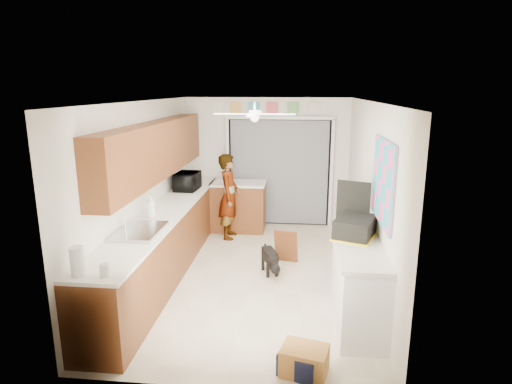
{
  "coord_description": "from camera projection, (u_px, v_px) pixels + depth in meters",
  "views": [
    {
      "loc": [
        0.63,
        -5.82,
        2.68
      ],
      "look_at": [
        0.0,
        0.4,
        1.15
      ],
      "focal_mm": 30.0,
      "sensor_mm": 36.0,
      "label": 1
    }
  ],
  "objects": [
    {
      "name": "left_base_cabinets",
      "position": [
        166.0,
        242.0,
        6.35
      ],
      "size": [
        0.6,
        4.8,
        0.9
      ],
      "primitive_type": "cube",
      "color": "brown",
      "rests_on": "floor"
    },
    {
      "name": "dog",
      "position": [
        270.0,
        260.0,
        6.3
      ],
      "size": [
        0.39,
        0.57,
        0.41
      ],
      "primitive_type": "cube",
      "rotation": [
        0.0,
        0.0,
        0.36
      ],
      "color": "black",
      "rests_on": "floor"
    },
    {
      "name": "header_frame_0",
      "position": [
        236.0,
        108.0,
        8.23
      ],
      "size": [
        0.22,
        0.02,
        0.22
      ],
      "primitive_type": "cube",
      "color": "#EFAD4F",
      "rests_on": "wall_back"
    },
    {
      "name": "door_trim_head",
      "position": [
        280.0,
        118.0,
        8.16
      ],
      "size": [
        2.1,
        0.04,
        0.06
      ],
      "primitive_type": "cube",
      "color": "white",
      "rests_on": "wall_back"
    },
    {
      "name": "wall_back",
      "position": [
        267.0,
        162.0,
        8.45
      ],
      "size": [
        3.2,
        0.0,
        3.2
      ],
      "primitive_type": "plane",
      "rotation": [
        1.57,
        0.0,
        0.0
      ],
      "color": "silver",
      "rests_on": "ground"
    },
    {
      "name": "back_opening_recess",
      "position": [
        279.0,
        172.0,
        8.44
      ],
      "size": [
        2.0,
        0.06,
        2.1
      ],
      "primitive_type": "cube",
      "color": "black",
      "rests_on": "wall_back"
    },
    {
      "name": "right_counter_base",
      "position": [
        358.0,
        286.0,
        4.93
      ],
      "size": [
        0.5,
        1.4,
        0.9
      ],
      "primitive_type": "cube",
      "color": "white",
      "rests_on": "floor"
    },
    {
      "name": "cabinet_door_panel",
      "position": [
        286.0,
        246.0,
        6.67
      ],
      "size": [
        0.38,
        0.2,
        0.53
      ],
      "primitive_type": "cube",
      "rotation": [
        0.21,
        0.0,
        -0.19
      ],
      "color": "brown",
      "rests_on": "floor"
    },
    {
      "name": "soap_bottle",
      "position": [
        151.0,
        206.0,
        5.86
      ],
      "size": [
        0.16,
        0.16,
        0.33
      ],
      "primitive_type": "imported",
      "rotation": [
        0.0,
        0.0,
        -0.29
      ],
      "color": "silver",
      "rests_on": "left_countertop"
    },
    {
      "name": "microwave",
      "position": [
        187.0,
        181.0,
        7.46
      ],
      "size": [
        0.39,
        0.56,
        0.3
      ],
      "primitive_type": "imported",
      "rotation": [
        0.0,
        0.0,
        1.53
      ],
      "color": "black",
      "rests_on": "left_countertop"
    },
    {
      "name": "wall_front",
      "position": [
        222.0,
        261.0,
        3.61
      ],
      "size": [
        3.2,
        0.0,
        3.2
      ],
      "primitive_type": "plane",
      "rotation": [
        -1.57,
        0.0,
        0.0
      ],
      "color": "silver",
      "rests_on": "ground"
    },
    {
      "name": "wall_right",
      "position": [
        369.0,
        195.0,
        5.87
      ],
      "size": [
        0.0,
        5.0,
        5.0
      ],
      "primitive_type": "plane",
      "rotation": [
        1.57,
        0.0,
        -1.57
      ],
      "color": "silver",
      "rests_on": "ground"
    },
    {
      "name": "curtain_panel",
      "position": [
        279.0,
        173.0,
        8.4
      ],
      "size": [
        1.9,
        0.03,
        2.05
      ],
      "primitive_type": "cube",
      "color": "gray",
      "rests_on": "wall_back"
    },
    {
      "name": "door_trim_left",
      "position": [
        228.0,
        172.0,
        8.51
      ],
      "size": [
        0.06,
        0.04,
        2.1
      ],
      "primitive_type": "cube",
      "color": "white",
      "rests_on": "wall_back"
    },
    {
      "name": "sink_basin",
      "position": [
        140.0,
        232.0,
        5.26
      ],
      "size": [
        0.5,
        0.76,
        0.06
      ],
      "primitive_type": "cube",
      "color": "silver",
      "rests_on": "left_countertop"
    },
    {
      "name": "left_countertop",
      "position": [
        165.0,
        212.0,
        6.23
      ],
      "size": [
        0.62,
        4.8,
        0.04
      ],
      "primitive_type": "cube",
      "color": "white",
      "rests_on": "left_base_cabinets"
    },
    {
      "name": "suitcase",
      "position": [
        355.0,
        227.0,
        5.11
      ],
      "size": [
        0.58,
        0.66,
        0.23
      ],
      "primitive_type": "cube",
      "rotation": [
        0.0,
        0.0,
        -0.38
      ],
      "color": "black",
      "rests_on": "right_counter_top"
    },
    {
      "name": "faucet",
      "position": [
        125.0,
        224.0,
        5.25
      ],
      "size": [
        0.03,
        0.03,
        0.22
      ],
      "primitive_type": "cylinder",
      "color": "silver",
      "rests_on": "left_countertop"
    },
    {
      "name": "cardboard_box",
      "position": [
        304.0,
        360.0,
        4.1
      ],
      "size": [
        0.5,
        0.42,
        0.27
      ],
      "primitive_type": "cube",
      "rotation": [
        0.0,
        0.0,
        -0.24
      ],
      "color": "#C3893D",
      "rests_on": "floor"
    },
    {
      "name": "header_frame_1",
      "position": [
        254.0,
        108.0,
        8.19
      ],
      "size": [
        0.22,
        0.02,
        0.22
      ],
      "primitive_type": "cube",
      "color": "#4DB4CD",
      "rests_on": "wall_back"
    },
    {
      "name": "door_trim_right",
      "position": [
        331.0,
        174.0,
        8.31
      ],
      "size": [
        0.06,
        0.04,
        2.1
      ],
      "primitive_type": "cube",
      "color": "white",
      "rests_on": "wall_back"
    },
    {
      "name": "ceiling",
      "position": [
        253.0,
        101.0,
        5.73
      ],
      "size": [
        5.0,
        5.0,
        0.0
      ],
      "primitive_type": "plane",
      "rotation": [
        3.14,
        0.0,
        0.0
      ],
      "color": "white",
      "rests_on": "ground"
    },
    {
      "name": "upper_cabinets",
      "position": [
        157.0,
        150.0,
        6.23
      ],
      "size": [
        0.32,
        4.0,
        0.8
      ],
      "primitive_type": "cube",
      "color": "brown",
      "rests_on": "wall_left"
    },
    {
      "name": "peninsula_top",
      "position": [
        238.0,
        183.0,
        8.09
      ],
      "size": [
        1.04,
        0.64,
        0.04
      ],
      "primitive_type": "cube",
      "color": "white",
      "rests_on": "peninsula_base"
    },
    {
      "name": "navy_crate",
      "position": [
        300.0,
        362.0,
        4.11
      ],
      "size": [
        0.46,
        0.42,
        0.23
      ],
      "primitive_type": "cube",
      "rotation": [
        0.0,
        0.0,
        -0.38
      ],
      "color": "#141834",
      "rests_on": "floor"
    },
    {
      "name": "jar_a",
      "position": [
        105.0,
        270.0,
        4.03
      ],
      "size": [
        0.1,
        0.1,
        0.13
      ],
      "primitive_type": "cylinder",
      "rotation": [
        0.0,
        0.0,
        -0.13
      ],
      "color": "silver",
      "rests_on": "left_countertop"
    },
    {
      "name": "header_frame_2",
      "position": [
        272.0,
        108.0,
        8.16
      ],
      "size": [
        0.22,
        0.02,
        0.22
      ],
      "primitive_type": "cube",
      "color": "#DE5363",
      "rests_on": "wall_back"
    },
    {
      "name": "man",
      "position": [
        229.0,
        196.0,
        7.7
      ],
      "size": [
        0.38,
        0.57,
        1.55
      ],
      "primitive_type": "imported",
      "rotation": [
        0.0,
        0.0,
        1.56
      ],
      "color": "white",
      "rests_on": "floor"
    },
    {
      "name": "wall_left",
      "position": [
        143.0,
        189.0,
        6.19
      ],
      "size": [
        0.0,
        5.0,
        5.0
      ],
      "primitive_type": "plane",
      "rotation": [
        1.57,
        0.0,
        1.57
      ],
      "color": "silver",
      "rests_on": "ground"
    },
    {
      "name": "peninsula_base",
      "position": [
        238.0,
        207.0,
        8.2
      ],
      "size": [
        1.0,
        0.6,
        0.9
      ],
      "primitive_type": "cube",
      "color": "brown",
      "rests_on": "floor"
    },
    {
      "name": "suitcase_rim",
      "position": [
        355.0,
        236.0,
        5.14
      ],
      "size": [
        0.62,
        0.7,
        0.02
      ],
      "primitive_type": "cube",
      "rotation": [
        0.0,
        0.0,
        -0.38
      ],
      "color": "yellow",
      "rests_on": "suitcase"
    },
    {
      "name": "ceiling_fan",
      "position": [
        255.0,
        114.0,
        5.97
      ],
      "size": [
        1.14,
        1.14,
        0.24
      ],
      "primitive_type": "cube",
      "color": "white",
      "rests_on": "ceiling"
    },
    {
      "name": "paper_towel_roll",
      "position": [
        77.0,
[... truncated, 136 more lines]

